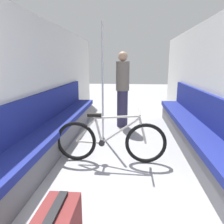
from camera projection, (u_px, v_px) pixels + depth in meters
wall_left at (34, 85)px, 3.51m from camera, size 0.10×8.94×2.20m
wall_right at (221, 87)px, 3.27m from camera, size 0.10×8.94×2.20m
bench_seat_row_left at (54, 131)px, 3.75m from camera, size 0.46×4.82×0.97m
bench_seat_row_right at (198, 135)px, 3.55m from camera, size 0.46×4.82×0.97m
bicycle at (110, 141)px, 3.23m from camera, size 1.65×0.46×0.79m
grab_pole_near at (103, 84)px, 4.09m from camera, size 0.08×0.08×2.18m
passenger_standing at (123, 89)px, 4.94m from camera, size 0.30×0.30×1.70m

